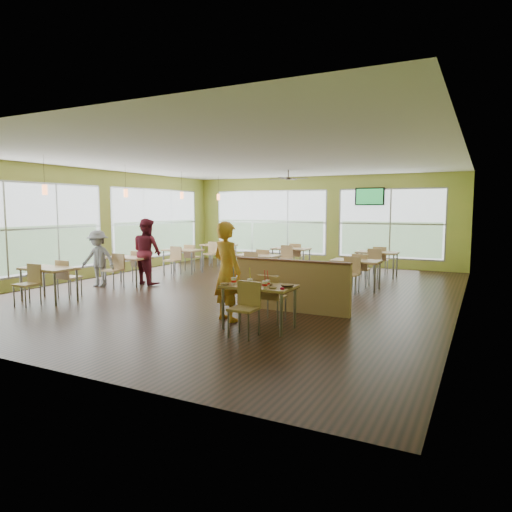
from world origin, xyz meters
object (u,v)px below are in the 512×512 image
half_wall_divider (291,286)px  man_plaid (227,271)px  main_table (259,292)px  food_basket (287,286)px

half_wall_divider → man_plaid: bearing=-123.1°
main_table → man_plaid: size_ratio=0.84×
main_table → food_basket: main_table is taller
main_table → half_wall_divider: bearing=90.0°
half_wall_divider → main_table: bearing=-90.0°
main_table → man_plaid: 0.86m
half_wall_divider → food_basket: bearing=-70.3°
man_plaid → food_basket: man_plaid is taller
main_table → man_plaid: bearing=161.8°
main_table → half_wall_divider: half_wall_divider is taller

